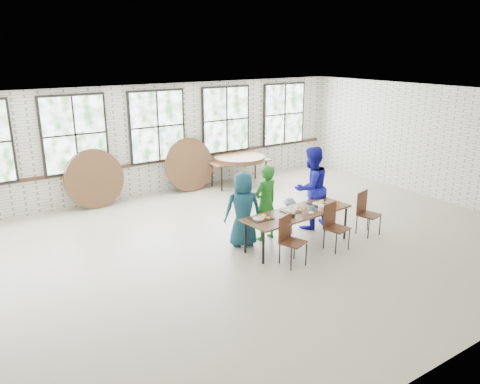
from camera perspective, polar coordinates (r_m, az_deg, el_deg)
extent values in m
plane|color=#B3A48E|center=(9.77, 1.31, -6.47)|extent=(12.00, 12.00, 0.00)
plane|color=white|center=(8.99, 1.44, 11.31)|extent=(12.00, 12.00, 0.00)
plane|color=silver|center=(13.11, -10.07, 6.30)|extent=(12.00, 0.00, 12.00)
plane|color=silver|center=(6.35, 25.58, -7.02)|extent=(12.00, 0.00, 12.00)
plane|color=silver|center=(13.56, 22.72, 5.58)|extent=(0.00, 9.00, 9.00)
cube|color=#422819|center=(13.21, -9.88, 3.73)|extent=(11.80, 0.05, 0.08)
cube|color=black|center=(12.29, -19.50, 6.64)|extent=(1.62, 0.05, 1.97)
cube|color=white|center=(12.26, -19.45, 6.61)|extent=(1.50, 0.01, 1.85)
cube|color=black|center=(13.00, -10.04, 7.88)|extent=(1.62, 0.05, 1.97)
cube|color=white|center=(12.96, -9.98, 7.86)|extent=(1.50, 0.01, 1.85)
cube|color=black|center=(14.02, -1.72, 8.80)|extent=(1.62, 0.05, 1.97)
cube|color=white|center=(13.99, -1.65, 8.79)|extent=(1.50, 0.01, 1.85)
cube|color=black|center=(15.28, 5.38, 9.44)|extent=(1.62, 0.05, 1.97)
cube|color=white|center=(15.26, 5.46, 9.42)|extent=(1.50, 0.01, 1.85)
cube|color=brown|center=(9.55, 7.04, -2.53)|extent=(2.45, 0.97, 0.04)
cylinder|color=black|center=(8.84, 2.87, -6.67)|extent=(0.05, 0.05, 0.70)
cylinder|color=black|center=(9.28, 0.65, -5.43)|extent=(0.05, 0.05, 0.70)
cylinder|color=black|center=(10.18, 12.70, -3.78)|extent=(0.05, 0.05, 0.70)
cylinder|color=black|center=(10.57, 10.37, -2.84)|extent=(0.05, 0.05, 0.70)
cube|color=#4D2A19|center=(8.80, 6.50, -6.15)|extent=(0.53, 0.52, 0.03)
cube|color=#4D2A19|center=(8.79, 5.48, -4.38)|extent=(0.40, 0.17, 0.50)
cylinder|color=black|center=(8.67, 6.26, -8.19)|extent=(0.02, 0.02, 0.44)
cylinder|color=black|center=(8.91, 4.85, -7.42)|extent=(0.02, 0.02, 0.44)
cylinder|color=black|center=(8.89, 8.06, -7.60)|extent=(0.02, 0.02, 0.44)
cylinder|color=black|center=(9.12, 6.64, -6.88)|extent=(0.02, 0.02, 0.44)
cube|color=#4D2A19|center=(9.60, 11.74, -4.39)|extent=(0.49, 0.48, 0.03)
cube|color=#4D2A19|center=(9.61, 10.88, -2.72)|extent=(0.42, 0.12, 0.50)
cylinder|color=black|center=(9.46, 11.62, -6.23)|extent=(0.02, 0.02, 0.44)
cylinder|color=black|center=(9.67, 10.19, -5.59)|extent=(0.02, 0.02, 0.44)
cylinder|color=black|center=(9.70, 13.13, -5.72)|extent=(0.02, 0.02, 0.44)
cylinder|color=black|center=(9.91, 11.71, -5.11)|extent=(0.02, 0.02, 0.44)
cube|color=#4D2A19|center=(10.52, 15.46, -2.72)|extent=(0.51, 0.49, 0.03)
cube|color=#4D2A19|center=(10.52, 14.64, -1.21)|extent=(0.41, 0.13, 0.50)
cylinder|color=black|center=(10.37, 15.40, -4.37)|extent=(0.02, 0.02, 0.44)
cylinder|color=black|center=(10.58, 14.02, -3.83)|extent=(0.02, 0.02, 0.44)
cylinder|color=black|center=(10.63, 16.69, -3.94)|extent=(0.02, 0.02, 0.44)
cylinder|color=black|center=(10.83, 15.32, -3.42)|extent=(0.02, 0.02, 0.44)
imported|color=#174D5A|center=(9.49, 0.35, -2.14)|extent=(0.88, 0.71, 1.56)
imported|color=#1B671B|center=(9.80, 3.15, -1.35)|extent=(0.63, 0.46, 1.62)
imported|color=#18123A|center=(10.32, 6.00, -2.84)|extent=(0.55, 0.37, 0.80)
imported|color=#151699|center=(10.54, 8.64, 0.51)|extent=(0.94, 0.75, 1.86)
cube|color=brown|center=(13.79, -0.09, 3.79)|extent=(1.86, 0.92, 0.04)
cylinder|color=black|center=(13.26, -2.24, 1.56)|extent=(0.04, 0.04, 0.70)
cylinder|color=black|center=(13.71, -3.45, 2.08)|extent=(0.04, 0.04, 0.70)
cylinder|color=black|center=(14.10, 3.17, 2.51)|extent=(0.04, 0.04, 0.70)
cylinder|color=black|center=(14.53, 1.87, 2.97)|extent=(0.04, 0.04, 0.70)
cube|color=black|center=(9.10, 2.58, -3.24)|extent=(0.44, 0.33, 0.02)
cube|color=black|center=(9.58, 6.49, -2.27)|extent=(0.44, 0.33, 0.02)
cube|color=black|center=(10.08, 9.68, -1.40)|extent=(0.44, 0.33, 0.02)
cylinder|color=black|center=(9.18, 6.44, -2.87)|extent=(0.09, 0.09, 0.09)
cube|color=red|center=(9.43, 7.87, -2.34)|extent=(0.06, 0.06, 0.11)
cylinder|color=#1B85CC|center=(9.63, 8.84, -1.99)|extent=(0.07, 0.07, 0.10)
cylinder|color=orange|center=(10.02, 11.96, -1.37)|extent=(0.07, 0.07, 0.11)
cylinder|color=white|center=(9.70, 10.01, -1.92)|extent=(0.17, 0.17, 0.10)
ellipsoid|color=white|center=(9.06, 5.24, -3.28)|extent=(0.11, 0.11, 0.05)
ellipsoid|color=white|center=(9.45, 8.68, -2.52)|extent=(0.11, 0.11, 0.05)
cylinder|color=brown|center=(13.78, -0.09, 3.95)|extent=(1.50, 1.50, 0.04)
cylinder|color=brown|center=(13.77, -0.09, 4.13)|extent=(1.50, 1.50, 0.04)
cylinder|color=brown|center=(13.76, -0.09, 4.31)|extent=(1.50, 1.50, 0.04)
cylinder|color=brown|center=(12.44, -17.39, 1.56)|extent=(1.50, 0.23, 1.49)
cylinder|color=brown|center=(12.35, -17.27, 1.46)|extent=(1.50, 0.27, 1.49)
cylinder|color=brown|center=(13.42, -6.19, 3.37)|extent=(1.50, 0.31, 1.48)
cylinder|color=brown|center=(13.31, -6.18, 3.26)|extent=(1.50, 0.35, 1.48)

